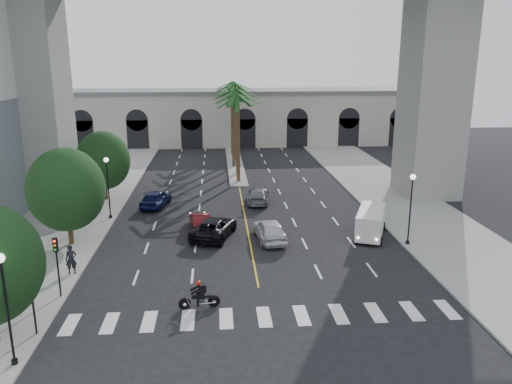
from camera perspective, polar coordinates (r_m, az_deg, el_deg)
name	(u,v)px	position (r m, az deg, el deg)	size (l,w,h in m)	color
ground	(262,303)	(28.42, 0.64, -12.62)	(140.00, 140.00, 0.00)	black
sidewalk_left	(64,223)	(44.03, -21.12, -3.37)	(8.00, 100.00, 0.15)	gray
sidewalk_right	(418,215)	(45.58, 17.99, -2.47)	(8.00, 100.00, 0.15)	gray
median	(235,164)	(64.46, -2.42, 3.26)	(2.00, 24.00, 0.20)	gray
pier_building	(231,117)	(80.61, -2.93, 8.61)	(71.00, 10.50, 8.50)	beige
palm_a	(238,99)	(53.29, -2.10, 10.58)	(3.20, 3.20, 10.30)	#47331E
palm_b	(237,94)	(57.26, -2.18, 11.16)	(3.20, 3.20, 10.60)	#47331E
palm_c	(233,95)	(61.27, -2.63, 10.97)	(3.20, 3.20, 10.10)	#47331E
palm_d	(235,87)	(65.23, -2.45, 11.86)	(3.20, 3.20, 10.90)	#47331E
palm_e	(232,89)	(69.23, -2.79, 11.66)	(3.20, 3.20, 10.40)	#47331E
palm_f	(233,86)	(73.22, -2.65, 12.05)	(3.20, 3.20, 10.70)	#47331E
street_tree_mid	(66,190)	(37.75, -20.86, 0.25)	(5.44, 5.44, 7.21)	#382616
street_tree_far	(103,161)	(49.16, -17.07, 3.44)	(5.04, 5.04, 6.68)	#382616
lamp_post_left_near	(6,300)	(24.18, -26.67, -11.01)	(0.40, 0.40, 5.35)	black
lamp_post_left_far	(108,183)	(43.23, -16.57, 1.04)	(0.40, 0.40, 5.35)	black
lamp_post_right	(411,203)	(37.17, 17.28, -1.24)	(0.40, 0.40, 5.35)	black
traffic_signal_near	(31,289)	(26.54, -24.31, -10.11)	(0.25, 0.18, 3.65)	black
traffic_signal_far	(57,257)	(30.01, -21.82, -6.95)	(0.25, 0.18, 3.65)	black
motorcycle_rider	(200,296)	(27.79, -6.37, -11.68)	(2.26, 0.62, 1.63)	black
car_a	(270,230)	(37.34, 1.56, -4.34)	(1.94, 4.81, 1.64)	silver
car_b	(200,221)	(40.01, -6.39, -3.32)	(1.42, 4.08, 1.34)	#4E0F12
car_c	(214,228)	(38.16, -4.80, -4.07)	(2.49, 5.41, 1.50)	black
car_d	(258,195)	(47.05, 0.25, -0.39)	(1.96, 4.83, 1.40)	slate
car_e	(156,198)	(46.62, -11.39, -0.73)	(1.87, 4.64, 1.58)	#0E1642
cargo_van	(371,222)	(38.98, 12.97, -3.34)	(3.58, 5.29, 2.11)	silver
pedestrian_a	(71,259)	(33.36, -20.37, -7.24)	(0.68, 0.45, 1.87)	black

